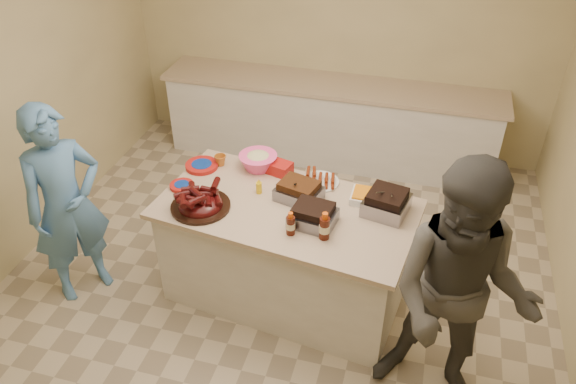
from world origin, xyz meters
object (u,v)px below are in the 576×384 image
(roasting_pan, at_px, (385,212))
(rib_platter, at_px, (201,207))
(mustard_bottle, at_px, (259,193))
(plastic_cup, at_px, (221,165))
(island, at_px, (286,293))
(bbq_bottle_a, at_px, (291,234))
(guest_blue, at_px, (89,285))
(coleslaw_bowl, at_px, (258,168))
(bbq_bottle_b, at_px, (324,238))

(roasting_pan, bearing_deg, rib_platter, -155.29)
(mustard_bottle, relative_size, plastic_cup, 1.28)
(mustard_bottle, bearing_deg, island, -25.62)
(rib_platter, bearing_deg, island, 15.66)
(bbq_bottle_a, bearing_deg, guest_blue, -178.19)
(island, distance_m, guest_blue, 1.66)
(rib_platter, height_order, plastic_cup, rib_platter)
(roasting_pan, relative_size, coleslaw_bowl, 0.96)
(bbq_bottle_a, bearing_deg, mustard_bottle, 131.29)
(rib_platter, xyz_separation_m, bbq_bottle_b, (0.94, -0.10, 0.00))
(roasting_pan, distance_m, bbq_bottle_b, 0.54)
(island, bearing_deg, bbq_bottle_a, -61.29)
(bbq_bottle_a, relative_size, mustard_bottle, 1.46)
(rib_platter, distance_m, roasting_pan, 1.35)
(island, height_order, bbq_bottle_a, bbq_bottle_a)
(coleslaw_bowl, height_order, bbq_bottle_b, same)
(plastic_cup, bearing_deg, guest_blue, -141.96)
(island, height_order, coleslaw_bowl, coleslaw_bowl)
(bbq_bottle_b, height_order, plastic_cup, bbq_bottle_b)
(island, height_order, roasting_pan, roasting_pan)
(bbq_bottle_a, distance_m, plastic_cup, 1.04)
(mustard_bottle, distance_m, guest_blue, 1.70)
(rib_platter, relative_size, bbq_bottle_b, 2.07)
(roasting_pan, distance_m, mustard_bottle, 0.95)
(mustard_bottle, relative_size, guest_blue, 0.07)
(roasting_pan, relative_size, guest_blue, 0.18)
(roasting_pan, height_order, mustard_bottle, mustard_bottle)
(coleslaw_bowl, relative_size, mustard_bottle, 2.50)
(guest_blue, bearing_deg, bbq_bottle_b, -52.11)
(island, height_order, rib_platter, rib_platter)
(coleslaw_bowl, height_order, plastic_cup, coleslaw_bowl)
(island, xyz_separation_m, mustard_bottle, (-0.25, 0.12, 0.89))
(rib_platter, height_order, guest_blue, rib_platter)
(roasting_pan, relative_size, plastic_cup, 3.08)
(bbq_bottle_a, relative_size, guest_blue, 0.11)
(coleslaw_bowl, relative_size, bbq_bottle_a, 1.71)
(bbq_bottle_b, distance_m, mustard_bottle, 0.70)
(coleslaw_bowl, bearing_deg, roasting_pan, -16.24)
(bbq_bottle_a, height_order, plastic_cup, bbq_bottle_a)
(island, xyz_separation_m, bbq_bottle_b, (0.34, -0.27, 0.89))
(coleslaw_bowl, height_order, bbq_bottle_a, coleslaw_bowl)
(coleslaw_bowl, bearing_deg, mustard_bottle, -71.41)
(roasting_pan, height_order, guest_blue, roasting_pan)
(island, relative_size, roasting_pan, 6.33)
(guest_blue, bearing_deg, bbq_bottle_a, -52.36)
(roasting_pan, relative_size, mustard_bottle, 2.41)
(coleslaw_bowl, bearing_deg, rib_platter, -112.11)
(rib_platter, distance_m, guest_blue, 1.37)
(guest_blue, bearing_deg, mustard_bottle, -35.73)
(bbq_bottle_a, distance_m, bbq_bottle_b, 0.23)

